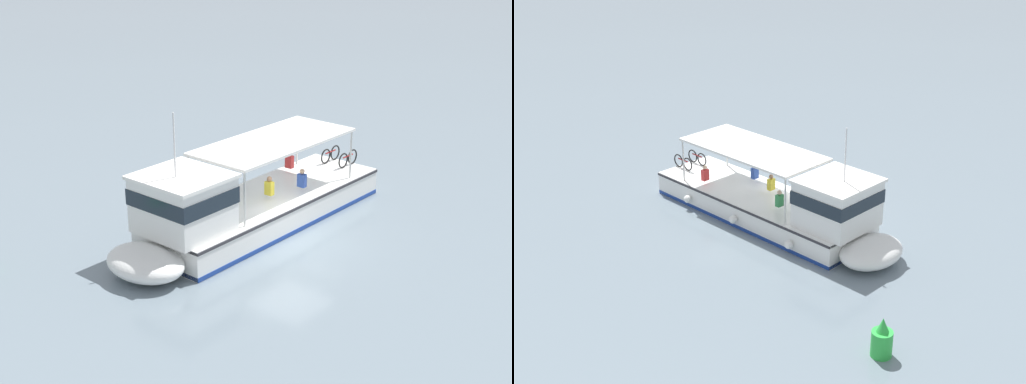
{
  "view_description": "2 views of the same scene",
  "coord_description": "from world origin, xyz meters",
  "views": [
    {
      "loc": [
        -15.62,
        19.68,
        11.53
      ],
      "look_at": [
        1.93,
        -0.22,
        1.4
      ],
      "focal_mm": 52.96,
      "sensor_mm": 36.0,
      "label": 1
    },
    {
      "loc": [
        21.69,
        19.89,
        13.76
      ],
      "look_at": [
        1.93,
        -0.22,
        1.4
      ],
      "focal_mm": 49.03,
      "sensor_mm": 36.0,
      "label": 2
    }
  ],
  "objects": [
    {
      "name": "ground_plane",
      "position": [
        0.0,
        0.0,
        0.0
      ],
      "size": [
        400.0,
        400.0,
        0.0
      ],
      "primitive_type": "plane",
      "color": "slate"
    },
    {
      "name": "ferry_main",
      "position": [
        1.91,
        0.79,
        1.02
      ],
      "size": [
        3.74,
        12.91,
        5.32
      ],
      "color": "white",
      "rests_on": "ground"
    }
  ]
}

